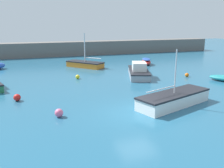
{
  "coord_description": "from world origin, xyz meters",
  "views": [
    {
      "loc": [
        -6.42,
        -13.63,
        5.68
      ],
      "look_at": [
        0.47,
        6.14,
        0.48
      ],
      "focal_mm": 40.0,
      "sensor_mm": 36.0,
      "label": 1
    }
  ],
  "objects_px": {
    "motorboat_grey_hull": "(139,71)",
    "mooring_buoy_orange": "(187,75)",
    "sailboat_twin_hulled": "(85,64)",
    "mooring_buoy_red": "(17,98)",
    "sailboat_short_mast": "(174,99)",
    "mooring_buoy_yellow": "(78,77)",
    "rowboat_with_red_cover": "(146,61)",
    "mooring_buoy_pink": "(59,113)"
  },
  "relations": [
    {
      "from": "sailboat_short_mast",
      "to": "motorboat_grey_hull",
      "type": "bearing_deg",
      "value": 60.46
    },
    {
      "from": "sailboat_short_mast",
      "to": "mooring_buoy_orange",
      "type": "relative_size",
      "value": 14.78
    },
    {
      "from": "mooring_buoy_pink",
      "to": "sailboat_twin_hulled",
      "type": "bearing_deg",
      "value": 71.52
    },
    {
      "from": "motorboat_grey_hull",
      "to": "sailboat_short_mast",
      "type": "bearing_deg",
      "value": -170.14
    },
    {
      "from": "sailboat_short_mast",
      "to": "motorboat_grey_hull",
      "type": "xyz_separation_m",
      "value": [
        1.74,
        9.47,
        0.1
      ]
    },
    {
      "from": "motorboat_grey_hull",
      "to": "mooring_buoy_red",
      "type": "relative_size",
      "value": 11.45
    },
    {
      "from": "mooring_buoy_red",
      "to": "sailboat_twin_hulled",
      "type": "bearing_deg",
      "value": 56.84
    },
    {
      "from": "sailboat_short_mast",
      "to": "rowboat_with_red_cover",
      "type": "bearing_deg",
      "value": 50.38
    },
    {
      "from": "sailboat_twin_hulled",
      "to": "motorboat_grey_hull",
      "type": "bearing_deg",
      "value": 168.8
    },
    {
      "from": "mooring_buoy_red",
      "to": "sailboat_short_mast",
      "type": "bearing_deg",
      "value": -24.2
    },
    {
      "from": "rowboat_with_red_cover",
      "to": "sailboat_short_mast",
      "type": "height_order",
      "value": "sailboat_short_mast"
    },
    {
      "from": "sailboat_short_mast",
      "to": "mooring_buoy_orange",
      "type": "distance_m",
      "value": 10.08
    },
    {
      "from": "mooring_buoy_pink",
      "to": "mooring_buoy_orange",
      "type": "bearing_deg",
      "value": 26.62
    },
    {
      "from": "motorboat_grey_hull",
      "to": "mooring_buoy_yellow",
      "type": "relative_size",
      "value": 13.94
    },
    {
      "from": "sailboat_twin_hulled",
      "to": "mooring_buoy_red",
      "type": "bearing_deg",
      "value": 106.93
    },
    {
      "from": "rowboat_with_red_cover",
      "to": "mooring_buoy_pink",
      "type": "xyz_separation_m",
      "value": [
        -14.01,
        -15.93,
        -0.17
      ]
    },
    {
      "from": "rowboat_with_red_cover",
      "to": "sailboat_short_mast",
      "type": "distance_m",
      "value": 17.44
    },
    {
      "from": "sailboat_short_mast",
      "to": "mooring_buoy_pink",
      "type": "bearing_deg",
      "value": 157.98
    },
    {
      "from": "motorboat_grey_hull",
      "to": "mooring_buoy_yellow",
      "type": "height_order",
      "value": "motorboat_grey_hull"
    },
    {
      "from": "sailboat_twin_hulled",
      "to": "mooring_buoy_pink",
      "type": "xyz_separation_m",
      "value": [
        -5.54,
        -16.57,
        -0.14
      ]
    },
    {
      "from": "mooring_buoy_red",
      "to": "mooring_buoy_pink",
      "type": "height_order",
      "value": "mooring_buoy_red"
    },
    {
      "from": "sailboat_twin_hulled",
      "to": "motorboat_grey_hull",
      "type": "height_order",
      "value": "sailboat_twin_hulled"
    },
    {
      "from": "mooring_buoy_yellow",
      "to": "mooring_buoy_orange",
      "type": "height_order",
      "value": "mooring_buoy_yellow"
    },
    {
      "from": "sailboat_twin_hulled",
      "to": "rowboat_with_red_cover",
      "type": "bearing_deg",
      "value": -134.2
    },
    {
      "from": "sailboat_short_mast",
      "to": "mooring_buoy_yellow",
      "type": "xyz_separation_m",
      "value": [
        -4.66,
        10.54,
        -0.25
      ]
    },
    {
      "from": "rowboat_with_red_cover",
      "to": "mooring_buoy_yellow",
      "type": "xyz_separation_m",
      "value": [
        -10.77,
        -5.79,
        -0.21
      ]
    },
    {
      "from": "rowboat_with_red_cover",
      "to": "motorboat_grey_hull",
      "type": "bearing_deg",
      "value": 167.52
    },
    {
      "from": "rowboat_with_red_cover",
      "to": "sailboat_short_mast",
      "type": "bearing_deg",
      "value": 179.49
    },
    {
      "from": "sailboat_twin_hulled",
      "to": "mooring_buoy_pink",
      "type": "height_order",
      "value": "sailboat_twin_hulled"
    },
    {
      "from": "sailboat_twin_hulled",
      "to": "mooring_buoy_red",
      "type": "xyz_separation_m",
      "value": [
        -8.03,
        -12.3,
        -0.14
      ]
    },
    {
      "from": "sailboat_short_mast",
      "to": "mooring_buoy_red",
      "type": "relative_size",
      "value": 11.84
    },
    {
      "from": "sailboat_twin_hulled",
      "to": "mooring_buoy_orange",
      "type": "height_order",
      "value": "sailboat_twin_hulled"
    },
    {
      "from": "sailboat_short_mast",
      "to": "motorboat_grey_hull",
      "type": "relative_size",
      "value": 1.03
    },
    {
      "from": "motorboat_grey_hull",
      "to": "mooring_buoy_pink",
      "type": "relative_size",
      "value": 11.56
    },
    {
      "from": "sailboat_short_mast",
      "to": "motorboat_grey_hull",
      "type": "height_order",
      "value": "sailboat_short_mast"
    },
    {
      "from": "motorboat_grey_hull",
      "to": "mooring_buoy_orange",
      "type": "xyz_separation_m",
      "value": [
        4.82,
        -1.82,
        -0.35
      ]
    },
    {
      "from": "mooring_buoy_pink",
      "to": "rowboat_with_red_cover",
      "type": "bearing_deg",
      "value": 48.67
    },
    {
      "from": "mooring_buoy_yellow",
      "to": "mooring_buoy_red",
      "type": "distance_m",
      "value": 8.21
    },
    {
      "from": "rowboat_with_red_cover",
      "to": "sailboat_twin_hulled",
      "type": "height_order",
      "value": "sailboat_twin_hulled"
    },
    {
      "from": "rowboat_with_red_cover",
      "to": "motorboat_grey_hull",
      "type": "relative_size",
      "value": 0.51
    },
    {
      "from": "sailboat_twin_hulled",
      "to": "mooring_buoy_yellow",
      "type": "relative_size",
      "value": 11.4
    },
    {
      "from": "rowboat_with_red_cover",
      "to": "mooring_buoy_orange",
      "type": "distance_m",
      "value": 8.7
    }
  ]
}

